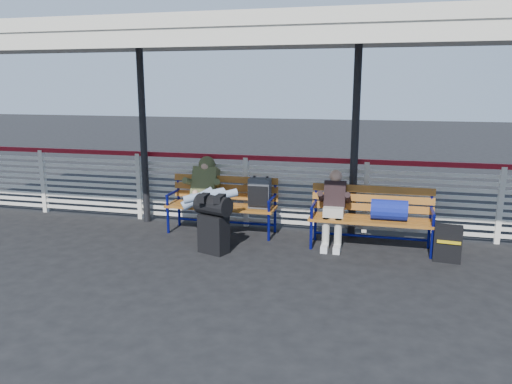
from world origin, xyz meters
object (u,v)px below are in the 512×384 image
(luggage_stack, at_px, (213,222))
(suitcase_side, at_px, (448,243))
(bench_right, at_px, (379,211))
(companion_person, at_px, (334,208))
(bench_left, at_px, (235,197))
(traveler_man, at_px, (207,194))

(luggage_stack, bearing_deg, suitcase_side, 27.90)
(bench_right, relative_size, suitcase_side, 3.54)
(luggage_stack, distance_m, suitcase_side, 3.29)
(luggage_stack, relative_size, companion_person, 0.75)
(bench_left, xyz_separation_m, traveler_man, (-0.36, -0.34, 0.11))
(companion_person, bearing_deg, suitcase_side, -10.54)
(bench_left, xyz_separation_m, bench_right, (2.28, -0.27, -0.02))
(bench_left, distance_m, suitcase_side, 3.30)
(bench_left, xyz_separation_m, suitcase_side, (3.23, -0.58, -0.35))
(luggage_stack, xyz_separation_m, bench_right, (2.30, 0.76, 0.11))
(luggage_stack, distance_m, companion_person, 1.82)
(traveler_man, xyz_separation_m, suitcase_side, (3.60, -0.24, -0.46))
(suitcase_side, bearing_deg, companion_person, 175.62)
(luggage_stack, bearing_deg, bench_left, 108.98)
(luggage_stack, height_order, bench_left, bench_left)
(bench_right, xyz_separation_m, traveler_man, (-2.65, -0.08, 0.14))
(companion_person, height_order, suitcase_side, companion_person)
(companion_person, relative_size, suitcase_side, 2.25)
(traveler_man, bearing_deg, luggage_stack, -63.30)
(traveler_man, relative_size, suitcase_side, 3.22)
(luggage_stack, distance_m, bench_right, 2.43)
(traveler_man, relative_size, companion_person, 1.43)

